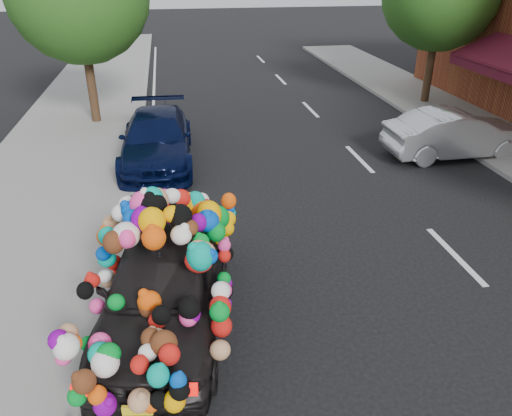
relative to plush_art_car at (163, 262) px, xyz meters
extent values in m
plane|color=black|center=(1.65, 0.95, -1.06)|extent=(100.00, 100.00, 0.00)
cube|color=gray|center=(-2.65, 0.95, -1.00)|extent=(4.00, 60.00, 0.12)
cube|color=gray|center=(-0.70, 0.95, -0.99)|extent=(0.15, 60.00, 0.13)
cube|color=#460D1A|center=(9.60, 6.95, 0.89)|extent=(0.06, 5.20, 0.35)
cylinder|color=#332114|center=(-2.15, 10.45, 0.31)|extent=(0.28, 0.28, 2.73)
cylinder|color=#332114|center=(9.65, 10.95, 0.26)|extent=(0.28, 0.28, 2.64)
imported|color=black|center=(0.00, 0.00, -0.35)|extent=(2.33, 4.38, 1.42)
cube|color=red|center=(-0.90, -1.98, -0.28)|extent=(0.23, 0.09, 0.14)
cube|color=red|center=(0.22, -2.17, -0.28)|extent=(0.23, 0.09, 0.14)
cube|color=yellow|center=(-0.34, -2.08, -0.58)|extent=(0.34, 0.09, 0.12)
imported|color=black|center=(-0.15, 6.65, -0.41)|extent=(1.98, 4.53, 1.30)
imported|color=silver|center=(7.88, 5.71, -0.42)|extent=(3.89, 1.37, 1.28)
camera|label=1|loc=(0.28, -6.14, 3.89)|focal=35.00mm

